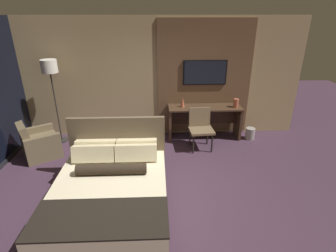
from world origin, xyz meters
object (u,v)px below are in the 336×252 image
Objects in this scene: desk at (204,116)px; desk_chair at (200,125)px; armchair_by_window at (40,144)px; vase_short at (236,103)px; bed at (111,191)px; vase_tall at (183,102)px; tv at (205,73)px; floor_lamp at (50,74)px; waste_bin at (250,134)px.

desk is 1.91× the size of desk_chair.
armchair_by_window is 4.45m from vase_short.
desk is 8.57× the size of vase_short.
bed reaches higher than vase_tall.
bed is at bearing -118.02° from vase_tall.
tv is (0.00, 0.22, 1.02)m from desk.
vase_short is at bearing -24.36° from tv.
tv reaches higher than desk_chair.
vase_tall is (2.90, 0.06, -0.71)m from floor_lamp.
waste_bin is (4.56, -0.09, -1.49)m from floor_lamp.
armchair_by_window is 0.51× the size of floor_lamp.
armchair_by_window is 4.80m from waste_bin.
vase_short is 0.86m from waste_bin.
desk_chair is 3.78× the size of vase_tall.
bed is 3.18m from floor_lamp.
bed is at bearing -136.83° from vase_short.
floor_lamp reaches higher than bed.
desk_chair is (-0.17, -0.75, -1.01)m from tv.
tv is 3.45m from floor_lamp.
bed is 2.38× the size of desk_chair.
waste_bin is (1.65, -0.16, -0.78)m from vase_tall.
tv is 3.99m from armchair_by_window.
bed is 2.47m from armchair_by_window.
tv reaches higher than desk.
bed is at bearing -141.89° from waste_bin.
bed reaches higher than vase_short.
vase_tall reaches higher than desk_chair.
desk_chair is 1.05m from vase_short.
tv reaches higher than armchair_by_window.
desk is at bearing 171.94° from vase_short.
floor_lamp reaches higher than vase_tall.
vase_short is (2.57, 2.41, 0.58)m from bed.
floor_lamp is at bearing -48.23° from armchair_by_window.
floor_lamp is 4.79m from waste_bin.
floor_lamp is at bearing 168.05° from desk_chair.
tv is 1.02m from vase_short.
armchair_by_window is at bearing -172.55° from waste_bin.
floor_lamp reaches higher than desk_chair.
vase_short is (1.25, -0.08, -0.02)m from vase_tall.
floor_lamp is at bearing -178.73° from vase_tall.
floor_lamp is 8.05× the size of vase_tall.
waste_bin is (1.12, -0.18, -0.40)m from desk.
tv is 1.85m from waste_bin.
vase_short is (4.15, -0.01, -0.73)m from floor_lamp.
floor_lamp is (-1.58, 2.43, 1.31)m from bed.
vase_tall is at bearing -155.37° from tv.
armchair_by_window is at bearing -179.74° from desk_chair.
desk_chair is 3.47m from floor_lamp.
tv is at bearing 90.00° from desk.
vase_tall is 1.83m from waste_bin.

